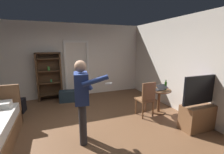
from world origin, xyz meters
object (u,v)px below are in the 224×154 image
Objects in this scene: bottle_on_table at (166,86)px; tv_flatscreen at (200,112)px; suitcase_dark at (69,96)px; wooden_chair at (146,98)px; person_blue_shirt at (82,96)px; suitcase_small at (13,106)px; bookshelf at (49,75)px; side_table at (159,97)px; laptop at (160,88)px.

tv_flatscreen is at bearing -78.67° from bottle_on_table.
tv_flatscreen is 2.10× the size of suitcase_dark.
suitcase_dark is at bearing 133.79° from wooden_chair.
person_blue_shirt reaches higher than wooden_chair.
suitcase_small is (-4.33, 2.61, -0.20)m from tv_flatscreen.
tv_flatscreen reaches higher than wooden_chair.
person_blue_shirt reaches higher than tv_flatscreen.
bookshelf is 1.32× the size of tv_flatscreen.
suitcase_dark is at bearing 141.41° from side_table.
suitcase_small reaches higher than suitcase_dark.
wooden_chair is (2.47, -2.44, -0.38)m from bookshelf.
suitcase_small is (-3.51, 1.60, -0.34)m from wooden_chair.
side_table is 0.39m from bottle_on_table.
bottle_on_table is (0.17, -0.04, 0.07)m from laptop.
suitcase_small is (-4.13, 1.61, -0.62)m from bottle_on_table.
side_table is (2.96, -2.36, -0.45)m from bookshelf.
side_table is 4.28m from suitcase_small.
bottle_on_table is 0.69m from wooden_chair.
suitcase_dark is (0.58, -0.46, -0.73)m from bookshelf.
laptop is 0.50m from wooden_chair.
bottle_on_table is at bearing -31.16° from suitcase_dark.
laptop is 0.20× the size of person_blue_shirt.
tv_flatscreen is at bearing -72.51° from side_table.
bookshelf is 5.04× the size of laptop.
suitcase_dark is at bearing 132.40° from tv_flatscreen.
side_table is 0.50m from wooden_chair.
suitcase_dark is (-2.38, 1.90, -0.27)m from side_table.
wooden_chair is at bearing 15.35° from person_blue_shirt.
bookshelf is 1.51m from suitcase_small.
bookshelf is at bearing 141.80° from bottle_on_table.
laptop is 1.15× the size of bottle_on_table.
person_blue_shirt is 2.73× the size of suitcase_small.
suitcase_dark is at bearing -38.42° from bookshelf.
wooden_chair is (-0.49, -0.08, 0.07)m from side_table.
person_blue_shirt reaches higher than laptop.
laptop is 0.19m from bottle_on_table.
wooden_chair is (-0.83, 1.00, 0.14)m from tv_flatscreen.
tv_flatscreen is at bearing -70.45° from laptop.
wooden_chair is (-0.46, -0.03, -0.21)m from laptop.
bookshelf is 1.02× the size of person_blue_shirt.
laptop is at bearing 13.18° from person_blue_shirt.
bookshelf is at bearing 135.45° from wooden_chair.
bottle_on_table is 0.18× the size of person_blue_shirt.
person_blue_shirt is at bearing -42.50° from suitcase_small.
bottle_on_table reaches higher than suitcase_small.
side_table is 0.71× the size of wooden_chair.
suitcase_small is at bearing 148.97° from tv_flatscreen.
side_table is (-0.34, 1.08, 0.07)m from tv_flatscreen.
bookshelf is 3.80m from laptop.
bottle_on_table reaches higher than side_table.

